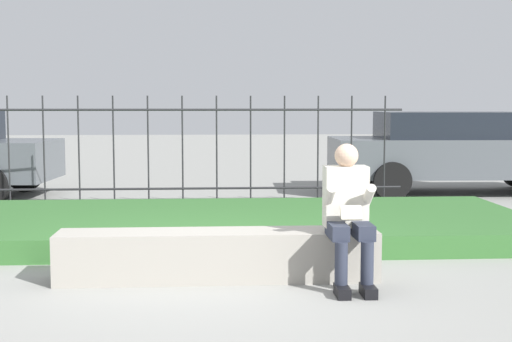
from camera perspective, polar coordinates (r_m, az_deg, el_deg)
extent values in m
plane|color=gray|center=(6.58, -5.07, -8.68)|extent=(60.00, 60.00, 0.00)
cube|color=gray|center=(6.53, -3.05, -6.76)|extent=(2.90, 0.48, 0.45)
cube|color=slate|center=(6.57, -3.04, -8.33)|extent=(2.79, 0.44, 0.08)
cube|color=black|center=(6.05, 6.91, -9.54)|extent=(0.11, 0.26, 0.09)
cylinder|color=#282D3D|center=(6.05, 6.83, -7.33)|extent=(0.11, 0.11, 0.36)
cube|color=#282D3D|center=(6.21, 6.51, -4.75)|extent=(0.15, 0.42, 0.13)
cube|color=black|center=(6.09, 8.97, -9.46)|extent=(0.11, 0.26, 0.09)
cylinder|color=#282D3D|center=(6.09, 8.88, -7.27)|extent=(0.11, 0.11, 0.36)
cube|color=#282D3D|center=(6.25, 8.50, -4.70)|extent=(0.15, 0.42, 0.13)
cube|color=beige|center=(6.39, 7.18, -2.01)|extent=(0.38, 0.24, 0.54)
sphere|color=#DBB293|center=(6.33, 7.25, 1.24)|extent=(0.21, 0.21, 0.21)
cylinder|color=beige|center=(6.20, 5.90, -2.04)|extent=(0.08, 0.29, 0.24)
cylinder|color=beige|center=(6.27, 8.99, -2.00)|extent=(0.08, 0.29, 0.24)
cube|color=beige|center=(6.15, 7.61, -3.34)|extent=(0.18, 0.09, 0.13)
cube|color=#33662D|center=(8.73, -4.70, -4.34)|extent=(8.04, 3.04, 0.25)
cylinder|color=#232326|center=(10.60, -4.51, -1.40)|extent=(6.04, 0.03, 0.03)
cylinder|color=#232326|center=(10.53, -4.55, 4.91)|extent=(6.04, 0.03, 0.03)
cylinder|color=#232326|center=(10.96, -19.16, 1.24)|extent=(0.02, 0.02, 1.71)
cylinder|color=#232326|center=(10.83, -16.60, 1.27)|extent=(0.02, 0.02, 1.71)
cylinder|color=#232326|center=(10.73, -13.98, 1.30)|extent=(0.02, 0.02, 1.71)
cylinder|color=#232326|center=(10.65, -11.31, 1.32)|extent=(0.02, 0.02, 1.71)
cylinder|color=#232326|center=(10.60, -8.61, 1.34)|extent=(0.02, 0.02, 1.71)
cylinder|color=#232326|center=(10.56, -5.89, 1.36)|extent=(0.02, 0.02, 1.71)
cylinder|color=#232326|center=(10.55, -3.16, 1.38)|extent=(0.02, 0.02, 1.71)
cylinder|color=#232326|center=(10.57, -0.43, 1.40)|extent=(0.02, 0.02, 1.71)
cylinder|color=#232326|center=(10.61, 2.29, 1.41)|extent=(0.02, 0.02, 1.71)
cylinder|color=#232326|center=(10.67, 4.98, 1.41)|extent=(0.02, 0.02, 1.71)
cylinder|color=#232326|center=(10.76, 7.63, 1.42)|extent=(0.02, 0.02, 1.71)
cylinder|color=#232326|center=(10.87, 10.24, 1.42)|extent=(0.02, 0.02, 1.71)
cylinder|color=black|center=(13.64, -18.01, -0.29)|extent=(0.62, 0.25, 0.60)
cube|color=#4C5156|center=(13.17, 16.02, 1.11)|extent=(4.58, 1.81, 0.67)
cube|color=black|center=(13.09, 15.33, 3.58)|extent=(2.53, 1.55, 0.46)
cylinder|color=black|center=(12.04, 10.83, -0.78)|extent=(0.64, 0.22, 0.64)
cylinder|color=black|center=(13.64, 9.29, -0.03)|extent=(0.64, 0.22, 0.64)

